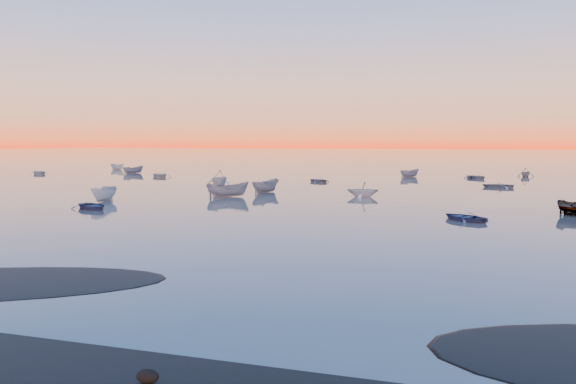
% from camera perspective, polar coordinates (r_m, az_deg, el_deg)
% --- Properties ---
extents(ground, '(600.00, 600.00, 0.00)m').
position_cam_1_polar(ground, '(117.06, 9.86, 2.32)').
color(ground, '#645B54').
rests_on(ground, ground).
extents(moored_fleet, '(124.00, 58.00, 1.20)m').
position_cam_1_polar(moored_fleet, '(70.82, 4.88, 0.54)').
color(moored_fleet, silver).
rests_on(moored_fleet, ground).
extents(boat_near_left, '(3.28, 3.99, 0.93)m').
position_cam_1_polar(boat_near_left, '(50.16, -19.28, -1.65)').
color(boat_near_left, navy).
rests_on(boat_near_left, ground).
extents(boat_near_center, '(3.67, 4.71, 1.51)m').
position_cam_1_polar(boat_near_center, '(58.05, -6.13, -0.49)').
color(boat_near_center, slate).
rests_on(boat_near_center, ground).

